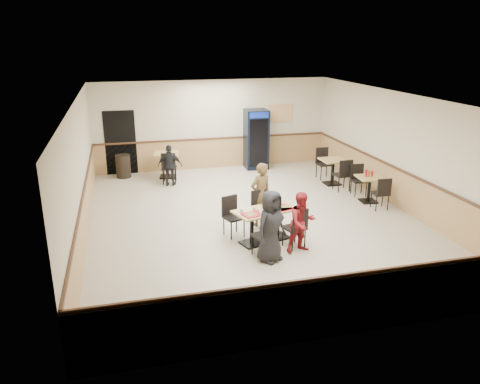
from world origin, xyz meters
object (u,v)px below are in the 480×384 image
object	(u,v)px
diner_woman_right	(302,222)
back_table	(167,161)
side_table_far	(333,168)
main_table	(265,220)
pepsi_cooler	(256,139)
side_table_near	(369,185)
diner_woman_left	(271,226)
trash_bin	(123,166)
lone_diner	(170,166)
diner_man_opposite	(261,194)

from	to	relation	value
diner_woman_right	back_table	xyz separation A→B (m)	(-2.17, 6.25, -0.12)
side_table_far	diner_woman_right	bearing A→B (deg)	-122.48
main_table	pepsi_cooler	distance (m)	6.15
diner_woman_right	pepsi_cooler	distance (m)	6.72
side_table_near	side_table_far	bearing A→B (deg)	98.83
side_table_near	diner_woman_left	bearing A→B (deg)	-143.90
pepsi_cooler	trash_bin	distance (m)	4.53
side_table_near	side_table_far	xyz separation A→B (m)	(-0.27, 1.75, 0.05)
lone_diner	pepsi_cooler	distance (m)	3.40
diner_woman_right	side_table_far	bearing A→B (deg)	44.77
diner_man_opposite	side_table_near	distance (m)	3.48
diner_woman_left	diner_woman_right	bearing A→B (deg)	-14.37
diner_woman_right	side_table_far	distance (m)	5.01
main_table	side_table_far	size ratio (longest dim) A/B	1.95
side_table_far	pepsi_cooler	xyz separation A→B (m)	(-1.75, 2.41, 0.49)
side_table_far	back_table	world-z (taller)	back_table
trash_bin	side_table_far	bearing A→B (deg)	-20.79
side_table_far	back_table	distance (m)	5.26
diner_woman_left	diner_woman_right	distance (m)	0.80
main_table	pepsi_cooler	xyz separation A→B (m)	(1.52, 5.94, 0.51)
diner_man_opposite	lone_diner	bearing A→B (deg)	-83.78
main_table	diner_woman_left	bearing A→B (deg)	-117.90
main_table	side_table_far	xyz separation A→B (m)	(3.28, 3.52, 0.03)
lone_diner	back_table	bearing A→B (deg)	-76.98
diner_woman_left	side_table_far	distance (m)	5.65
main_table	trash_bin	xyz separation A→B (m)	(-2.96, 5.89, -0.13)
diner_man_opposite	side_table_far	bearing A→B (deg)	-159.57
diner_man_opposite	trash_bin	size ratio (longest dim) A/B	2.10
lone_diner	trash_bin	xyz separation A→B (m)	(-1.38, 1.28, -0.26)
main_table	diner_woman_right	bearing A→B (deg)	-67.62
diner_woman_right	trash_bin	size ratio (longest dim) A/B	1.79
diner_woman_left	pepsi_cooler	xyz separation A→B (m)	(1.70, 6.88, 0.26)
diner_woman_right	diner_man_opposite	size ratio (longest dim) A/B	0.85
diner_woman_left	back_table	xyz separation A→B (m)	(-1.41, 6.48, -0.21)
trash_bin	pepsi_cooler	bearing A→B (deg)	0.55
side_table_near	trash_bin	world-z (taller)	trash_bin
main_table	diner_woman_right	distance (m)	0.93
main_table	lone_diner	size ratio (longest dim) A/B	1.22
diner_woman_right	side_table_near	distance (m)	3.87
side_table_near	trash_bin	bearing A→B (deg)	147.69
back_table	trash_bin	bearing A→B (deg)	165.76
diner_woman_right	main_table	bearing A→B (deg)	116.88
lone_diner	pepsi_cooler	size ratio (longest dim) A/B	0.63
side_table_far	diner_man_opposite	bearing A→B (deg)	-140.19
diner_man_opposite	lone_diner	world-z (taller)	diner_man_opposite
diner_man_opposite	pepsi_cooler	world-z (taller)	pepsi_cooler
diner_woman_right	lone_diner	xyz separation A→B (m)	(-2.17, 5.32, -0.03)
lone_diner	side_table_far	distance (m)	4.98
main_table	back_table	distance (m)	5.77
back_table	diner_man_opposite	bearing A→B (deg)	-69.05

